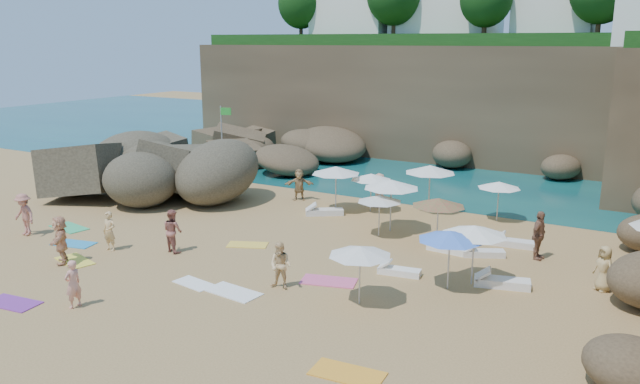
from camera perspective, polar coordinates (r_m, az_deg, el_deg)
The scene contains 42 objects.
ground at distance 26.06m, azimuth -7.17°, elevation -5.10°, with size 120.00×120.00×0.00m, color tan.
seawater at distance 52.44m, azimuth 13.12°, elevation 4.18°, with size 120.00×120.00×0.00m, color #0C4751.
cliff_back at distance 46.61m, azimuth 13.89°, elevation 7.95°, with size 44.00×8.00×8.00m, color brown.
rock_promontory at distance 44.87m, azimuth -6.00°, elevation 2.90°, with size 12.00×7.00×2.00m, color brown, non-canonical shape.
marina_masts at distance 58.99m, azimuth -2.34°, elevation 8.48°, with size 3.10×0.10×6.00m.
rock_outcrop at distance 35.28m, azimuth -13.86°, elevation -0.40°, with size 8.96×6.72×3.58m, color brown, non-canonical shape.
flag_pole at distance 41.70m, azimuth -8.85°, elevation 5.71°, with size 0.81×0.22×4.19m.
parasol_0 at distance 31.16m, azimuth 10.04°, elevation 2.07°, with size 2.51×2.51×2.38m.
parasol_1 at distance 30.83m, azimuth 1.47°, elevation 2.01°, with size 2.43×2.43×2.30m.
parasol_2 at distance 27.07m, azimuth 5.47°, elevation -0.59°, with size 1.96×1.96×1.85m.
parasol_3 at distance 30.46m, azimuth 16.06°, elevation 0.62°, with size 2.01×2.01×1.90m.
parasol_5 at distance 30.96m, azimuth 4.69°, elevation 1.39°, with size 2.05×2.05×1.94m.
parasol_6 at distance 25.89m, azimuth 10.78°, elevation -0.93°, with size 2.22×2.22×2.10m.
parasol_7 at distance 27.75m, azimuth 6.54°, elevation 0.73°, with size 2.50×2.50×2.36m.
parasol_9 at distance 22.19m, azimuth 13.94°, elevation -3.42°, with size 2.27×2.27×2.15m.
parasol_10 at distance 21.61m, azimuth 11.81°, elevation -3.92°, with size 2.21×2.21×2.09m.
parasol_11 at distance 20.05m, azimuth 3.69°, elevation -5.41°, with size 2.07×2.07×1.96m.
lounger_0 at distance 30.66m, azimuth 0.41°, elevation -1.83°, with size 1.85×0.62×0.29m, color silver.
lounger_1 at distance 25.89m, azimuth 11.55°, elevation -5.12°, with size 1.61×0.54×0.25m, color white.
lounger_2 at distance 25.71m, azimuth 14.74°, elevation -5.43°, with size 1.62×0.54×0.25m, color white.
lounger_3 at distance 23.18m, azimuth 7.27°, elevation -7.22°, with size 1.55×0.52×0.24m, color white.
lounger_4 at distance 27.26m, azimuth 17.28°, elevation -4.48°, with size 1.75×0.58×0.27m, color white.
lounger_5 at distance 22.81m, azimuth 16.31°, elevation -7.96°, with size 1.89×0.63×0.29m, color white.
towel_3 at distance 30.80m, azimuth -21.96°, elevation -3.03°, with size 1.93×0.96×0.03m, color #36BF78.
towel_4 at distance 26.17m, azimuth -21.51°, elevation -5.87°, with size 1.79×0.89×0.03m, color #FFEB43.
towel_5 at distance 22.64m, azimuth -11.44°, elevation -8.20°, with size 1.53×0.76×0.03m, color white.
towel_6 at distance 22.97m, azimuth -26.32°, elevation -9.08°, with size 1.83×0.92×0.03m, color #7E2D94.
towel_8 at distance 28.32m, azimuth -21.59°, elevation -4.42°, with size 1.77×0.89×0.03m, color #2793D0.
towel_9 at distance 22.40m, azimuth 0.80°, elevation -8.15°, with size 1.95×0.98×0.03m, color #E95A8F.
towel_10 at distance 16.70m, azimuth 2.52°, elevation -16.26°, with size 1.89×0.95×0.03m, color #FAA027.
towel_12 at distance 26.39m, azimuth -6.64°, elevation -4.82°, with size 1.66×0.83×0.03m, color yellow.
towel_13 at distance 21.68m, azimuth -7.94°, elevation -9.06°, with size 1.94×0.97×0.03m, color white.
person_stand_0 at distance 26.76m, azimuth -18.70°, elevation -3.42°, with size 0.59×0.39×1.63m, color #E0B475.
person_stand_1 at distance 25.86m, azimuth -13.32°, elevation -3.47°, with size 0.86×0.67×1.77m, color #A65F53.
person_stand_2 at distance 31.93m, azimuth 5.44°, elevation 0.12°, with size 1.15×0.48×1.78m, color tan.
person_stand_3 at distance 25.74m, azimuth 19.37°, elevation -3.77°, with size 1.14×0.47×1.94m, color #885A44.
person_stand_4 at distance 23.46m, azimuth 24.53°, elevation -6.38°, with size 0.78×0.43×1.60m, color tan.
person_stand_5 at distance 33.35m, azimuth -1.92°, elevation 0.68°, with size 1.57×0.45×1.69m, color tan.
person_stand_6 at distance 21.58m, azimuth -21.66°, elevation -7.82°, with size 0.58×0.38×1.59m, color #ED9C87.
person_lie_0 at distance 30.32m, azimuth -25.30°, elevation -3.16°, with size 1.20×1.85×0.49m, color #B96D5C.
person_lie_3 at distance 26.03m, azimuth -22.50°, elevation -5.53°, with size 1.72×1.85×0.49m, color tan.
person_lie_5 at distance 21.72m, azimuth -3.61°, elevation -8.07°, with size 0.79×1.63×0.62m, color #E9C084.
Camera 1 is at (15.13, -19.51, 8.35)m, focal length 35.00 mm.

